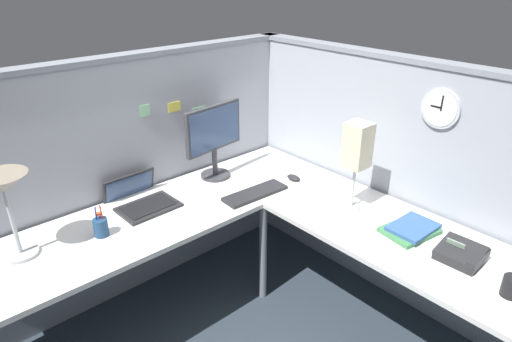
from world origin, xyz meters
TOP-DOWN VIEW (x-y plane):
  - ground_plane at (0.00, 0.00)m, footprint 6.80×6.80m
  - cubicle_wall_back at (-0.36, 0.87)m, footprint 2.57×0.12m
  - cubicle_wall_right at (0.87, -0.27)m, footprint 0.12×2.37m
  - desk at (-0.15, -0.05)m, footprint 2.35×2.15m
  - monitor at (0.16, 0.64)m, footprint 0.46×0.20m
  - laptop at (-0.41, 0.65)m, footprint 0.35×0.39m
  - keyboard at (0.18, 0.26)m, footprint 0.44×0.16m
  - computer_mouse at (0.51, 0.25)m, footprint 0.06×0.10m
  - desk_lamp_dome at (-1.11, 0.57)m, footprint 0.24×0.24m
  - pen_cup at (-0.74, 0.47)m, footprint 0.08×0.08m
  - office_phone at (0.48, -0.92)m, footprint 0.20×0.21m
  - book_stack at (0.52, -0.62)m, footprint 0.31×0.25m
  - desk_lamp_paper at (0.50, -0.24)m, footprint 0.13×0.13m
  - coffee_mug at (0.39, -1.18)m, footprint 0.08×0.08m
  - wall_clock at (0.82, -0.53)m, footprint 0.04×0.22m
  - pinned_note_leftmost at (0.17, 0.82)m, footprint 0.11×0.00m
  - pinned_note_middle at (-0.02, 0.82)m, footprint 0.09×0.00m
  - pinned_note_rightmost at (-0.23, 0.82)m, footprint 0.07×0.00m

SIDE VIEW (x-z plane):
  - ground_plane at x=0.00m, z-range 0.00..0.00m
  - desk at x=-0.15m, z-range 0.27..1.00m
  - keyboard at x=0.18m, z-range 0.73..0.75m
  - computer_mouse at x=0.51m, z-range 0.73..0.76m
  - book_stack at x=0.52m, z-range 0.73..0.77m
  - laptop at x=-0.41m, z-range 0.65..0.86m
  - office_phone at x=0.48m, z-range 0.71..0.82m
  - coffee_mug at x=0.39m, z-range 0.73..0.83m
  - pen_cup at x=-0.74m, z-range 0.69..0.87m
  - cubicle_wall_back at x=-0.36m, z-range 0.00..1.58m
  - cubicle_wall_right at x=0.87m, z-range 0.00..1.58m
  - monitor at x=0.16m, z-range 0.77..1.27m
  - desk_lamp_dome at x=-1.11m, z-range 0.87..1.32m
  - desk_lamp_paper at x=0.50m, z-range 0.85..1.38m
  - pinned_note_leftmost at x=0.17m, z-range 1.11..1.18m
  - pinned_note_middle at x=-0.02m, z-range 1.19..1.25m
  - pinned_note_rightmost at x=-0.23m, z-range 1.20..1.27m
  - wall_clock at x=0.82m, z-range 1.23..1.45m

